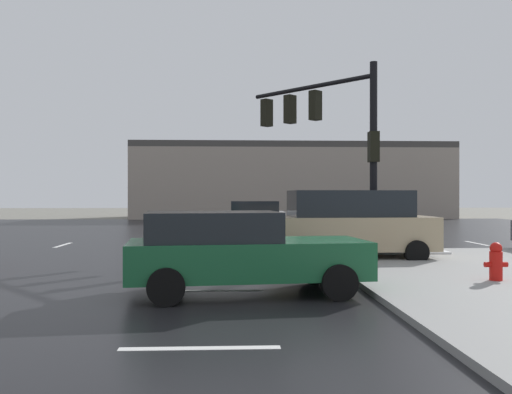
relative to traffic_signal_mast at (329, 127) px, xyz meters
name	(u,v)px	position (x,y,z in m)	size (l,w,h in m)	color
ground_plane	(221,245)	(-3.48, 3.77, -4.08)	(120.00, 120.00, 0.00)	slate
road_asphalt	(221,245)	(-3.48, 3.77, -4.07)	(44.00, 44.00, 0.02)	black
snow_strip_curbside	(379,251)	(1.52, -0.23, -3.91)	(4.00, 1.60, 0.06)	white
lane_markings	(254,248)	(-2.28, 2.39, -4.06)	(36.15, 36.15, 0.01)	silver
traffic_signal_mast	(329,127)	(0.00, 0.00, 0.00)	(3.46, 3.87, 5.71)	black
fire_hydrant	(496,261)	(2.41, -5.94, -3.55)	(0.48, 0.26, 0.79)	red
strip_building_background	(290,181)	(1.93, 28.98, -0.98)	(26.09, 8.00, 6.20)	gray
sedan_navy	(343,213)	(3.50, 14.62, -3.23)	(2.25, 4.63, 1.58)	#141E47
sedan_white	(245,215)	(-2.39, 11.56, -3.23)	(4.56, 2.07, 1.58)	white
suv_tan	(349,224)	(0.30, -1.50, -2.99)	(4.91, 2.35, 2.03)	tan
sedan_green	(239,251)	(-2.96, -6.64, -3.23)	(4.67, 2.39, 1.58)	#195933
sedan_black	(367,223)	(2.03, 3.26, -3.23)	(2.04, 4.55, 1.58)	black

